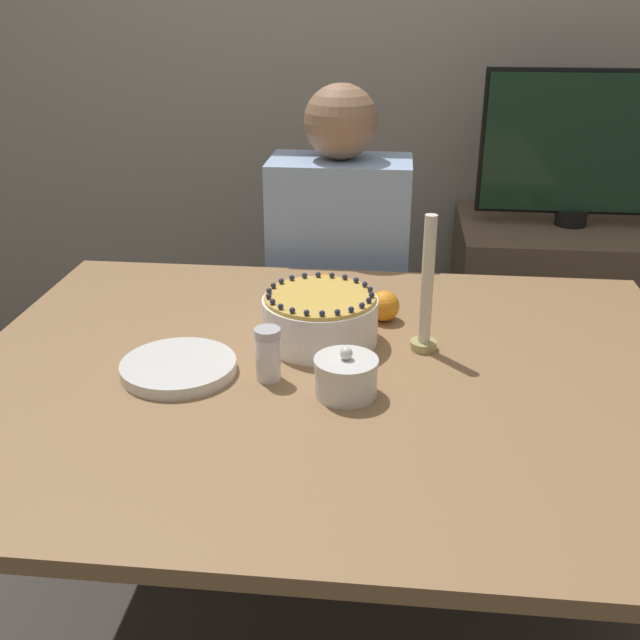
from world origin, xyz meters
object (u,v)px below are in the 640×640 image
Objects in this scene: cake at (320,318)px; person_man_blue_shirt at (339,312)px; sugar_shaker at (268,354)px; tv_monitor at (581,146)px; sugar_bowl at (346,376)px; candle at (426,296)px.

cake is 0.21× the size of person_man_blue_shirt.
sugar_shaker is 0.87m from person_man_blue_shirt.
sugar_shaker is 0.17× the size of tv_monitor.
tv_monitor reaches higher than sugar_shaker.
sugar_bowl is 0.19× the size of tv_monitor.
sugar_bowl is at bearing -16.15° from sugar_shaker.
person_man_blue_shirt is at bearing 109.14° from candle.
person_man_blue_shirt is (-0.23, 0.66, -0.33)m from candle.
tv_monitor is (0.79, 1.14, 0.19)m from sugar_shaker.
tv_monitor is at bearing 61.74° from sugar_bowl.
candle reaches higher than cake.
tv_monitor reaches higher than cake.
sugar_shaker is 0.35m from candle.
sugar_bowl is 0.16m from sugar_shaker.
tv_monitor reaches higher than candle.
person_man_blue_shirt is at bearing -155.96° from tv_monitor.
sugar_bowl is at bearing -72.33° from cake.
person_man_blue_shirt is at bearing 85.07° from sugar_shaker.
tv_monitor is at bearing 55.34° from sugar_shaker.
cake is at bearing 90.89° from person_man_blue_shirt.
candle is at bearing 109.14° from person_man_blue_shirt.
tv_monitor reaches higher than person_man_blue_shirt.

